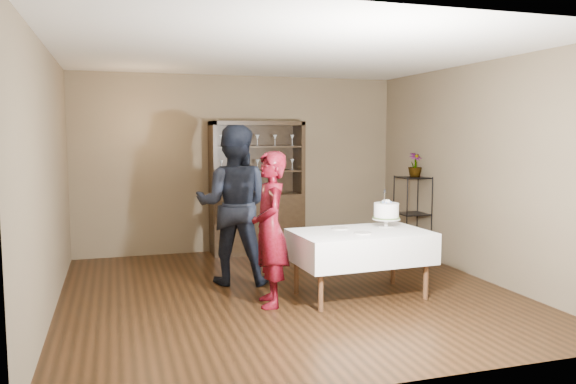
{
  "coord_description": "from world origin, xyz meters",
  "views": [
    {
      "loc": [
        -1.87,
        -6.02,
        1.82
      ],
      "look_at": [
        0.03,
        0.1,
        1.15
      ],
      "focal_mm": 35.0,
      "sensor_mm": 36.0,
      "label": 1
    }
  ],
  "objects_px": {
    "cake_table": "(360,247)",
    "cake": "(386,212)",
    "potted_plant": "(415,165)",
    "man": "(233,205)",
    "china_hutch": "(257,209)",
    "woman": "(270,229)",
    "plant_etagere": "(412,214)"
  },
  "relations": [
    {
      "from": "cake_table",
      "to": "cake",
      "type": "xyz_separation_m",
      "value": [
        0.4,
        0.16,
        0.35
      ]
    },
    {
      "from": "potted_plant",
      "to": "man",
      "type": "bearing_deg",
      "value": -167.95
    },
    {
      "from": "china_hutch",
      "to": "potted_plant",
      "type": "xyz_separation_m",
      "value": [
        2.11,
        -1.05,
        0.7
      ]
    },
    {
      "from": "woman",
      "to": "man",
      "type": "distance_m",
      "value": 1.03
    },
    {
      "from": "china_hutch",
      "to": "man",
      "type": "relative_size",
      "value": 1.04
    },
    {
      "from": "woman",
      "to": "cake",
      "type": "xyz_separation_m",
      "value": [
        1.44,
        0.18,
        0.1
      ]
    },
    {
      "from": "plant_etagere",
      "to": "man",
      "type": "relative_size",
      "value": 0.62
    },
    {
      "from": "cake",
      "to": "cake_table",
      "type": "bearing_deg",
      "value": -157.53
    },
    {
      "from": "china_hutch",
      "to": "potted_plant",
      "type": "relative_size",
      "value": 5.7
    },
    {
      "from": "plant_etagere",
      "to": "cake",
      "type": "xyz_separation_m",
      "value": [
        -1.16,
        -1.42,
        0.26
      ]
    },
    {
      "from": "plant_etagere",
      "to": "woman",
      "type": "relative_size",
      "value": 0.73
    },
    {
      "from": "woman",
      "to": "cake",
      "type": "relative_size",
      "value": 3.71
    },
    {
      "from": "woman",
      "to": "potted_plant",
      "type": "xyz_separation_m",
      "value": [
        2.63,
        1.6,
        0.54
      ]
    },
    {
      "from": "cake_table",
      "to": "woman",
      "type": "bearing_deg",
      "value": -179.39
    },
    {
      "from": "china_hutch",
      "to": "plant_etagere",
      "type": "distance_m",
      "value": 2.33
    },
    {
      "from": "cake_table",
      "to": "potted_plant",
      "type": "relative_size",
      "value": 4.35
    },
    {
      "from": "cake_table",
      "to": "man",
      "type": "relative_size",
      "value": 0.79
    },
    {
      "from": "man",
      "to": "cake",
      "type": "relative_size",
      "value": 4.36
    },
    {
      "from": "plant_etagere",
      "to": "potted_plant",
      "type": "distance_m",
      "value": 0.71
    },
    {
      "from": "cake_table",
      "to": "cake",
      "type": "distance_m",
      "value": 0.55
    },
    {
      "from": "plant_etagere",
      "to": "potted_plant",
      "type": "height_order",
      "value": "potted_plant"
    },
    {
      "from": "plant_etagere",
      "to": "cake",
      "type": "height_order",
      "value": "plant_etagere"
    },
    {
      "from": "woman",
      "to": "cake",
      "type": "height_order",
      "value": "woman"
    },
    {
      "from": "china_hutch",
      "to": "cake",
      "type": "height_order",
      "value": "china_hutch"
    },
    {
      "from": "plant_etagere",
      "to": "cake_table",
      "type": "distance_m",
      "value": 2.22
    },
    {
      "from": "china_hutch",
      "to": "cake_table",
      "type": "bearing_deg",
      "value": -78.72
    },
    {
      "from": "cake_table",
      "to": "woman",
      "type": "xyz_separation_m",
      "value": [
        -1.05,
        -0.01,
        0.25
      ]
    },
    {
      "from": "china_hutch",
      "to": "cake_table",
      "type": "relative_size",
      "value": 1.31
    },
    {
      "from": "man",
      "to": "cake",
      "type": "distance_m",
      "value": 1.82
    },
    {
      "from": "woman",
      "to": "man",
      "type": "bearing_deg",
      "value": -163.83
    },
    {
      "from": "china_hutch",
      "to": "cake_table",
      "type": "distance_m",
      "value": 2.69
    },
    {
      "from": "plant_etagere",
      "to": "cake",
      "type": "bearing_deg",
      "value": -129.13
    }
  ]
}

